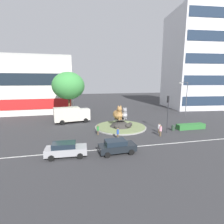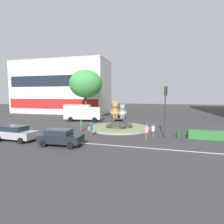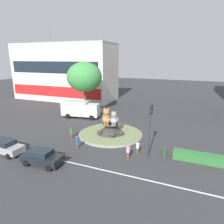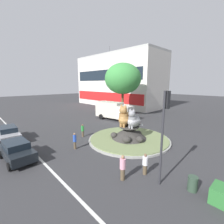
{
  "view_description": "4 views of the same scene",
  "coord_description": "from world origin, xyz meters",
  "px_view_note": "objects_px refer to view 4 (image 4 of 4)",
  "views": [
    {
      "loc": [
        -7.86,
        -28.33,
        8.27
      ],
      "look_at": [
        -1.26,
        1.35,
        2.63
      ],
      "focal_mm": 27.34,
      "sensor_mm": 36.0,
      "label": 1
    },
    {
      "loc": [
        6.32,
        -25.71,
        4.9
      ],
      "look_at": [
        -0.86,
        -0.58,
        2.48
      ],
      "focal_mm": 29.06,
      "sensor_mm": 36.0,
      "label": 2
    },
    {
      "loc": [
        10.58,
        -24.81,
        10.73
      ],
      "look_at": [
        -0.65,
        2.07,
        2.79
      ],
      "focal_mm": 32.02,
      "sensor_mm": 36.0,
      "label": 3
    },
    {
      "loc": [
        10.93,
        -12.76,
        6.31
      ],
      "look_at": [
        -2.46,
        -0.35,
        2.94
      ],
      "focal_mm": 24.79,
      "sensor_mm": 36.0,
      "label": 4
    }
  ],
  "objects_px": {
    "pedestrian_pink_shirt": "(123,167)",
    "sedan_on_far_lane": "(9,133)",
    "cat_statue_grey": "(134,120)",
    "pedestrian_blue_shirt": "(75,140)",
    "cat_statue_tabby": "(125,118)",
    "pedestrian_green_shirt": "(83,130)",
    "hatchback_near_shophouse": "(17,150)",
    "litter_bin": "(193,184)",
    "shophouse_block": "(118,81)",
    "traffic_light_mast": "(164,122)",
    "broadleaf_tree_behind_island": "(123,79)",
    "pedestrian_white_shirt": "(145,164)",
    "delivery_box_truck": "(113,110)"
  },
  "relations": [
    {
      "from": "cat_statue_grey",
      "to": "pedestrian_green_shirt",
      "type": "bearing_deg",
      "value": -66.54
    },
    {
      "from": "shophouse_block",
      "to": "pedestrian_green_shirt",
      "type": "height_order",
      "value": "shophouse_block"
    },
    {
      "from": "pedestrian_white_shirt",
      "to": "pedestrian_green_shirt",
      "type": "relative_size",
      "value": 0.99
    },
    {
      "from": "shophouse_block",
      "to": "broadleaf_tree_behind_island",
      "type": "bearing_deg",
      "value": -43.47
    },
    {
      "from": "pedestrian_green_shirt",
      "to": "hatchback_near_shophouse",
      "type": "distance_m",
      "value": 7.23
    },
    {
      "from": "shophouse_block",
      "to": "pedestrian_blue_shirt",
      "type": "height_order",
      "value": "shophouse_block"
    },
    {
      "from": "pedestrian_pink_shirt",
      "to": "pedestrian_blue_shirt",
      "type": "bearing_deg",
      "value": -128.47
    },
    {
      "from": "broadleaf_tree_behind_island",
      "to": "delivery_box_truck",
      "type": "distance_m",
      "value": 6.17
    },
    {
      "from": "cat_statue_grey",
      "to": "pedestrian_green_shirt",
      "type": "xyz_separation_m",
      "value": [
        -5.09,
        -3.28,
        -1.56
      ]
    },
    {
      "from": "shophouse_block",
      "to": "broadleaf_tree_behind_island",
      "type": "height_order",
      "value": "shophouse_block"
    },
    {
      "from": "cat_statue_tabby",
      "to": "pedestrian_pink_shirt",
      "type": "xyz_separation_m",
      "value": [
        5.09,
        -5.78,
        -1.62
      ]
    },
    {
      "from": "cat_statue_tabby",
      "to": "broadleaf_tree_behind_island",
      "type": "relative_size",
      "value": 0.28
    },
    {
      "from": "hatchback_near_shophouse",
      "to": "pedestrian_white_shirt",
      "type": "bearing_deg",
      "value": 32.43
    },
    {
      "from": "pedestrian_green_shirt",
      "to": "litter_bin",
      "type": "bearing_deg",
      "value": -10.11
    },
    {
      "from": "cat_statue_tabby",
      "to": "litter_bin",
      "type": "distance_m",
      "value": 9.56
    },
    {
      "from": "broadleaf_tree_behind_island",
      "to": "litter_bin",
      "type": "height_order",
      "value": "broadleaf_tree_behind_island"
    },
    {
      "from": "broadleaf_tree_behind_island",
      "to": "pedestrian_blue_shirt",
      "type": "xyz_separation_m",
      "value": [
        6.95,
        -14.1,
        -6.32
      ]
    },
    {
      "from": "pedestrian_white_shirt",
      "to": "pedestrian_blue_shirt",
      "type": "distance_m",
      "value": 7.34
    },
    {
      "from": "litter_bin",
      "to": "delivery_box_truck",
      "type": "bearing_deg",
      "value": 151.01
    },
    {
      "from": "pedestrian_green_shirt",
      "to": "delivery_box_truck",
      "type": "relative_size",
      "value": 0.22
    },
    {
      "from": "traffic_light_mast",
      "to": "sedan_on_far_lane",
      "type": "distance_m",
      "value": 16.78
    },
    {
      "from": "traffic_light_mast",
      "to": "pedestrian_white_shirt",
      "type": "height_order",
      "value": "traffic_light_mast"
    },
    {
      "from": "cat_statue_tabby",
      "to": "sedan_on_far_lane",
      "type": "relative_size",
      "value": 0.61
    },
    {
      "from": "broadleaf_tree_behind_island",
      "to": "sedan_on_far_lane",
      "type": "height_order",
      "value": "broadleaf_tree_behind_island"
    },
    {
      "from": "cat_statue_tabby",
      "to": "broadleaf_tree_behind_island",
      "type": "bearing_deg",
      "value": -153.42
    },
    {
      "from": "shophouse_block",
      "to": "litter_bin",
      "type": "height_order",
      "value": "shophouse_block"
    },
    {
      "from": "cat_statue_grey",
      "to": "pedestrian_white_shirt",
      "type": "xyz_separation_m",
      "value": [
        4.62,
        -4.33,
        -1.58
      ]
    },
    {
      "from": "shophouse_block",
      "to": "pedestrian_green_shirt",
      "type": "xyz_separation_m",
      "value": [
        16.89,
        -22.89,
        -6.3
      ]
    },
    {
      "from": "shophouse_block",
      "to": "delivery_box_truck",
      "type": "distance_m",
      "value": 19.79
    },
    {
      "from": "pedestrian_blue_shirt",
      "to": "sedan_on_far_lane",
      "type": "bearing_deg",
      "value": -74.14
    },
    {
      "from": "cat_statue_grey",
      "to": "pedestrian_blue_shirt",
      "type": "distance_m",
      "value": 6.49
    },
    {
      "from": "hatchback_near_shophouse",
      "to": "cat_statue_tabby",
      "type": "bearing_deg",
      "value": 71.69
    },
    {
      "from": "pedestrian_blue_shirt",
      "to": "pedestrian_pink_shirt",
      "type": "relative_size",
      "value": 0.94
    },
    {
      "from": "traffic_light_mast",
      "to": "hatchback_near_shophouse",
      "type": "xyz_separation_m",
      "value": [
        -9.79,
        -5.97,
        -3.23
      ]
    },
    {
      "from": "pedestrian_pink_shirt",
      "to": "sedan_on_far_lane",
      "type": "height_order",
      "value": "pedestrian_pink_shirt"
    },
    {
      "from": "traffic_light_mast",
      "to": "delivery_box_truck",
      "type": "relative_size",
      "value": 0.83
    },
    {
      "from": "traffic_light_mast",
      "to": "cat_statue_tabby",
      "type": "bearing_deg",
      "value": 67.75
    },
    {
      "from": "broadleaf_tree_behind_island",
      "to": "pedestrian_blue_shirt",
      "type": "relative_size",
      "value": 6.17
    },
    {
      "from": "cat_statue_tabby",
      "to": "broadleaf_tree_behind_island",
      "type": "xyz_separation_m",
      "value": [
        -8.41,
        8.5,
        4.66
      ]
    },
    {
      "from": "cat_statue_grey",
      "to": "pedestrian_blue_shirt",
      "type": "xyz_separation_m",
      "value": [
        -2.58,
        -5.76,
        -1.52
      ]
    },
    {
      "from": "cat_statue_tabby",
      "to": "sedan_on_far_lane",
      "type": "distance_m",
      "value": 13.13
    },
    {
      "from": "pedestrian_pink_shirt",
      "to": "traffic_light_mast",
      "type": "bearing_deg",
      "value": 91.22
    },
    {
      "from": "traffic_light_mast",
      "to": "broadleaf_tree_behind_island",
      "type": "height_order",
      "value": "broadleaf_tree_behind_island"
    },
    {
      "from": "cat_statue_grey",
      "to": "pedestrian_blue_shirt",
      "type": "bearing_deg",
      "value": -33.46
    },
    {
      "from": "traffic_light_mast",
      "to": "hatchback_near_shophouse",
      "type": "relative_size",
      "value": 1.38
    },
    {
      "from": "pedestrian_pink_shirt",
      "to": "pedestrian_green_shirt",
      "type": "xyz_separation_m",
      "value": [
        -9.08,
        2.66,
        -0.09
      ]
    },
    {
      "from": "broadleaf_tree_behind_island",
      "to": "delivery_box_truck",
      "type": "relative_size",
      "value": 1.41
    },
    {
      "from": "delivery_box_truck",
      "to": "hatchback_near_shophouse",
      "type": "bearing_deg",
      "value": -81.81
    },
    {
      "from": "pedestrian_white_shirt",
      "to": "delivery_box_truck",
      "type": "xyz_separation_m",
      "value": [
        -13.73,
        9.91,
        0.88
      ]
    },
    {
      "from": "shophouse_block",
      "to": "pedestrian_white_shirt",
      "type": "xyz_separation_m",
      "value": [
        26.6,
        -23.94,
        -6.32
      ]
    }
  ]
}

